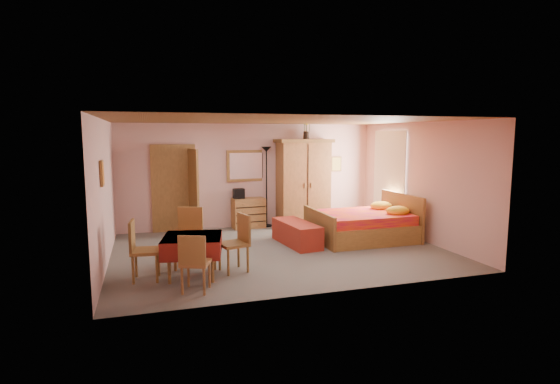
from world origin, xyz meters
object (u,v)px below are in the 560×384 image
object	(u,v)px
chair_east	(233,243)
sunflower_vase	(306,128)
floor_lamp	(267,187)
chest_of_drawers	(249,213)
bench	(297,233)
chair_south	(196,262)
wardrobe	(303,183)
bed	(361,217)
wall_mirror	(246,166)
chair_north	(188,237)
dining_table	(193,256)
chair_west	(146,250)
stereo	(239,194)

from	to	relation	value
chair_east	sunflower_vase	bearing A→B (deg)	-51.31
floor_lamp	sunflower_vase	world-z (taller)	sunflower_vase
chest_of_drawers	bench	distance (m)	2.03
bench	chair_south	xyz separation A→B (m)	(-2.37, -2.21, 0.20)
bench	chair_east	bearing A→B (deg)	-139.02
wardrobe	floor_lamp	bearing A→B (deg)	168.52
chair_south	chair_east	size ratio (longest dim) A/B	0.91
wardrobe	bed	xyz separation A→B (m)	(0.70, -1.83, -0.61)
chest_of_drawers	sunflower_vase	size ratio (longest dim) A/B	1.49
wall_mirror	chair_north	bearing A→B (deg)	-124.20
dining_table	chair_east	xyz separation A→B (m)	(0.69, 0.07, 0.15)
floor_lamp	chair_south	distance (m)	4.81
wardrobe	bench	world-z (taller)	wardrobe
floor_lamp	bench	size ratio (longest dim) A/B	1.41
bench	dining_table	size ratio (longest dim) A/B	1.56
wall_mirror	bed	bearing A→B (deg)	-48.52
chest_of_drawers	dining_table	bearing A→B (deg)	-121.15
sunflower_vase	chair_east	bearing A→B (deg)	-127.56
floor_lamp	chair_north	xyz separation A→B (m)	(-2.24, -2.77, -0.51)
floor_lamp	bench	bearing A→B (deg)	-86.93
dining_table	chair_east	distance (m)	0.71
sunflower_vase	chair_east	world-z (taller)	sunflower_vase
chest_of_drawers	chair_west	world-z (taller)	chair_west
stereo	wardrobe	size ratio (longest dim) A/B	0.12
wall_mirror	bench	world-z (taller)	wall_mirror
chest_of_drawers	dining_table	xyz separation A→B (m)	(-1.74, -3.43, -0.04)
chest_of_drawers	floor_lamp	size ratio (longest dim) A/B	0.39
chest_of_drawers	chair_west	distance (m)	4.20
bed	dining_table	xyz separation A→B (m)	(-3.86, -1.50, -0.16)
wardrobe	bed	bearing A→B (deg)	-70.45
wardrobe	bench	bearing A→B (deg)	-115.64
chest_of_drawers	sunflower_vase	xyz separation A→B (m)	(1.52, -0.02, 2.11)
chair_east	wall_mirror	bearing A→B (deg)	-30.15
stereo	sunflower_vase	bearing A→B (deg)	-1.71
chest_of_drawers	bench	size ratio (longest dim) A/B	0.55
chest_of_drawers	stereo	bearing A→B (deg)	167.51
sunflower_vase	wardrobe	bearing A→B (deg)	-140.49
chair_south	chair_west	size ratio (longest dim) A/B	0.91
chest_of_drawers	chair_east	xyz separation A→B (m)	(-1.05, -3.36, 0.11)
stereo	floor_lamp	distance (m)	0.74
wall_mirror	chair_east	distance (m)	3.87
wall_mirror	sunflower_vase	bearing A→B (deg)	-11.71
stereo	floor_lamp	size ratio (longest dim) A/B	0.13
wall_mirror	chair_north	size ratio (longest dim) A/B	0.99
chair_west	bench	bearing A→B (deg)	121.52
bed	bench	distance (m)	1.55
sunflower_vase	chair_west	bearing A→B (deg)	-139.90
bench	chair_north	distance (m)	2.49
chair_east	chest_of_drawers	bearing A→B (deg)	-31.11
bed	chair_west	distance (m)	4.83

